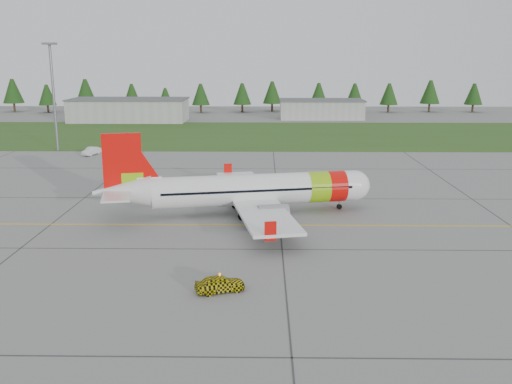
{
  "coord_description": "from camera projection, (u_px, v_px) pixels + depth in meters",
  "views": [
    {
      "loc": [
        8.29,
        -51.36,
        17.83
      ],
      "look_at": [
        7.37,
        9.91,
        3.25
      ],
      "focal_mm": 40.0,
      "sensor_mm": 36.0,
      "label": 1
    }
  ],
  "objects": [
    {
      "name": "taxi_guideline",
      "position": [
        188.0,
        225.0,
        61.99
      ],
      "size": [
        120.0,
        0.25,
        0.02
      ],
      "primitive_type": "cube",
      "color": "gold",
      "rests_on": "ground"
    },
    {
      "name": "hangar_west",
      "position": [
        129.0,
        111.0,
        160.95
      ],
      "size": [
        32.0,
        14.0,
        6.0
      ],
      "primitive_type": "cube",
      "color": "#A8A8A3",
      "rests_on": "ground"
    },
    {
      "name": "hangar_east",
      "position": [
        321.0,
        110.0,
        168.02
      ],
      "size": [
        24.0,
        12.0,
        5.2
      ],
      "primitive_type": "cube",
      "color": "#A8A8A3",
      "rests_on": "ground"
    },
    {
      "name": "floodlight_mast",
      "position": [
        54.0,
        99.0,
        108.78
      ],
      "size": [
        0.5,
        0.5,
        20.0
      ],
      "primitive_type": "cylinder",
      "color": "slate",
      "rests_on": "ground"
    },
    {
      "name": "grass_strip",
      "position": [
        229.0,
        134.0,
        133.97
      ],
      "size": [
        320.0,
        50.0,
        0.03
      ],
      "primitive_type": "cube",
      "color": "#30561E",
      "rests_on": "ground"
    },
    {
      "name": "treeline",
      "position": [
        239.0,
        97.0,
        187.29
      ],
      "size": [
        160.0,
        8.0,
        10.0
      ],
      "primitive_type": null,
      "color": "#1C3F14",
      "rests_on": "ground"
    },
    {
      "name": "follow_me_car",
      "position": [
        220.0,
        268.0,
        43.96
      ],
      "size": [
        1.77,
        1.91,
        3.88
      ],
      "primitive_type": "imported",
      "rotation": [
        0.0,
        0.0,
        1.91
      ],
      "color": "yellow",
      "rests_on": "ground"
    },
    {
      "name": "ground",
      "position": [
        177.0,
        249.0,
        54.21
      ],
      "size": [
        320.0,
        320.0,
        0.0
      ],
      "primitive_type": "plane",
      "color": "gray",
      "rests_on": "ground"
    },
    {
      "name": "aircraft",
      "position": [
        250.0,
        190.0,
        65.87
      ],
      "size": [
        31.9,
        29.84,
        9.74
      ],
      "rotation": [
        0.0,
        0.0,
        0.2
      ],
      "color": "white",
      "rests_on": "ground"
    },
    {
      "name": "service_van",
      "position": [
        91.0,
        143.0,
        105.54
      ],
      "size": [
        1.91,
        1.85,
        4.44
      ],
      "primitive_type": "imported",
      "rotation": [
        0.0,
        0.0,
        -0.3
      ],
      "color": "silver",
      "rests_on": "ground"
    }
  ]
}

